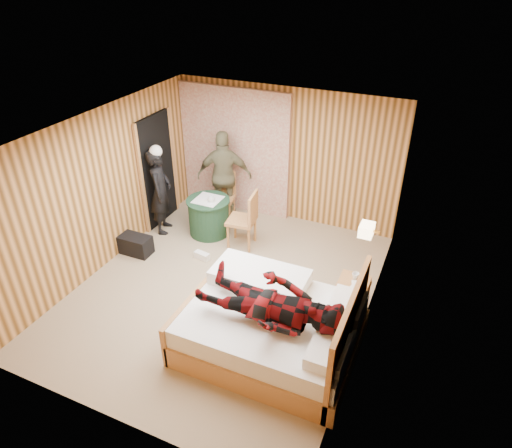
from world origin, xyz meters
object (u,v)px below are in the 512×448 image
at_px(bed, 274,326).
at_px(woman_standing, 160,192).
at_px(nightstand, 351,300).
at_px(wall_lamp, 367,230).
at_px(man_on_bed, 270,296).
at_px(round_table, 209,216).
at_px(man_at_table, 224,176).
at_px(chair_near, 246,216).
at_px(duffel_bag, 135,244).
at_px(chair_far, 224,192).

distance_m(bed, woman_standing, 3.51).
height_order(bed, nightstand, bed).
bearing_deg(woman_standing, nightstand, -124.57).
distance_m(wall_lamp, woman_standing, 3.83).
xyz_separation_m(bed, woman_standing, (-2.94, 1.87, 0.45)).
relative_size(bed, man_on_bed, 1.23).
distance_m(bed, round_table, 3.00).
bearing_deg(man_on_bed, nightstand, 58.46).
xyz_separation_m(man_at_table, man_on_bed, (2.16, -3.00, 0.16)).
bearing_deg(chair_near, woman_standing, -92.82).
bearing_deg(man_at_table, woman_standing, 26.39).
distance_m(round_table, duffel_bag, 1.39).
height_order(nightstand, woman_standing, woman_standing).
distance_m(man_at_table, man_on_bed, 3.69).
distance_m(chair_far, man_on_bed, 3.71).
bearing_deg(man_at_table, man_on_bed, 104.23).
xyz_separation_m(round_table, woman_standing, (-0.81, -0.25, 0.44)).
bearing_deg(man_at_table, chair_far, 36.51).
xyz_separation_m(wall_lamp, chair_near, (-2.12, 0.79, -0.71)).
xyz_separation_m(bed, man_on_bed, (0.03, -0.23, 0.68)).
height_order(bed, chair_near, bed).
relative_size(chair_far, man_at_table, 0.54).
bearing_deg(wall_lamp, man_at_table, 152.12).
bearing_deg(man_at_table, round_table, 68.48).
xyz_separation_m(wall_lamp, bed, (-0.80, -1.22, -0.96)).
relative_size(bed, chair_far, 2.34).
bearing_deg(chair_near, wall_lamp, 62.08).
bearing_deg(woman_standing, wall_lamp, -120.65).
distance_m(duffel_bag, woman_standing, 1.05).
bearing_deg(man_on_bed, chair_far, 126.22).
bearing_deg(duffel_bag, bed, -19.42).
xyz_separation_m(round_table, man_at_table, (0.00, 0.65, 0.52)).
bearing_deg(nightstand, chair_near, 153.39).
xyz_separation_m(nightstand, man_at_table, (-2.89, 1.81, 0.57)).
distance_m(nightstand, man_on_bed, 1.57).
xyz_separation_m(bed, duffel_bag, (-2.97, 1.03, -0.18)).
height_order(chair_near, man_on_bed, man_on_bed).
bearing_deg(bed, nightstand, 51.53).
height_order(chair_near, man_at_table, man_at_table).
bearing_deg(chair_near, bed, 25.78).
height_order(wall_lamp, round_table, wall_lamp).
relative_size(chair_near, duffel_bag, 1.78).
height_order(wall_lamp, woman_standing, woman_standing).
bearing_deg(man_at_table, duffel_bag, 42.56).
bearing_deg(round_table, woman_standing, -162.91).
bearing_deg(wall_lamp, chair_near, 159.70).
distance_m(wall_lamp, nightstand, 1.04).
xyz_separation_m(duffel_bag, woman_standing, (0.03, 0.84, 0.63)).
bearing_deg(bed, duffel_bag, 160.89).
bearing_deg(man_at_table, bed, 106.02).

